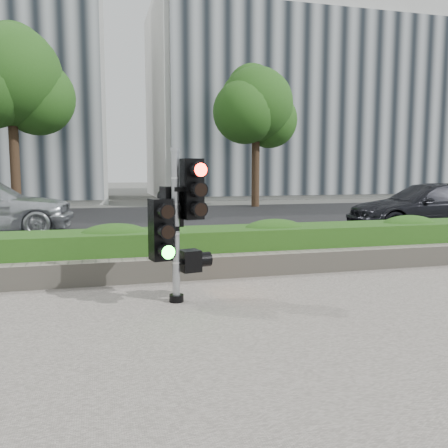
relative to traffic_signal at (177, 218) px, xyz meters
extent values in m
plane|color=#51514C|center=(0.49, -0.71, -1.09)|extent=(120.00, 120.00, 0.00)
cube|color=#9E9389|center=(0.49, -3.21, -1.08)|extent=(16.00, 11.00, 0.03)
cube|color=black|center=(0.49, 9.29, -1.08)|extent=(60.00, 13.00, 0.02)
cube|color=gray|center=(0.49, 2.44, -1.03)|extent=(60.00, 0.25, 0.12)
cube|color=gray|center=(0.49, 1.19, -0.89)|extent=(12.00, 0.32, 0.34)
cube|color=#438A2A|center=(0.49, 1.84, -0.72)|extent=(12.00, 1.00, 0.68)
cube|color=#B7B7B2|center=(11.49, 24.29, 4.91)|extent=(18.00, 10.00, 12.00)
cylinder|color=black|center=(-4.01, 13.79, 0.92)|extent=(0.36, 0.36, 4.03)
sphere|color=#1F4513|center=(-4.01, 13.79, 4.09)|extent=(3.74, 3.74, 3.74)
sphere|color=#1F4513|center=(-3.14, 14.15, 3.37)|extent=(2.88, 2.88, 2.88)
sphere|color=#1F4513|center=(-4.01, 14.51, 4.95)|extent=(2.59, 2.59, 2.59)
cylinder|color=black|center=(5.99, 14.79, 0.70)|extent=(0.36, 0.36, 3.58)
sphere|color=#1F4513|center=(5.99, 14.79, 3.51)|extent=(3.33, 3.33, 3.33)
sphere|color=#1F4513|center=(6.76, 15.11, 2.87)|extent=(2.56, 2.56, 2.56)
sphere|color=#1F4513|center=(5.35, 14.40, 3.13)|extent=(2.82, 2.82, 2.82)
sphere|color=#1F4513|center=(5.99, 15.43, 4.28)|extent=(2.30, 2.30, 2.30)
cylinder|color=black|center=(-0.02, -0.03, -1.02)|extent=(0.18, 0.18, 0.09)
cylinder|color=gray|center=(-0.02, -0.03, -0.12)|extent=(0.10, 0.10, 1.88)
cylinder|color=gray|center=(-0.02, -0.03, 0.84)|extent=(0.12, 0.12, 0.05)
cube|color=#FF1107|center=(0.19, -0.02, 0.36)|extent=(0.28, 0.28, 0.75)
cube|color=#14E51E|center=(-0.22, -0.10, -0.13)|extent=(0.28, 0.28, 0.75)
cube|color=black|center=(-0.04, 0.18, 0.13)|extent=(0.28, 0.28, 0.51)
cube|color=orange|center=(0.17, 0.04, -0.56)|extent=(0.28, 0.28, 0.28)
imported|color=black|center=(7.75, 5.24, -0.42)|extent=(4.64, 2.20, 1.31)
camera|label=1|loc=(-0.93, -5.83, 0.59)|focal=38.00mm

